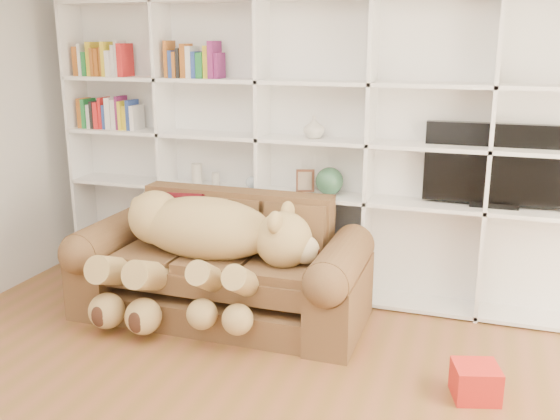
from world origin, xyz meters
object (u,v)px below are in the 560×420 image
(teddy_bear, at_px, (201,243))
(gift_box, at_px, (475,382))
(tv, at_px, (497,166))
(sofa, at_px, (222,272))

(teddy_bear, relative_size, gift_box, 6.05)
(tv, bearing_deg, sofa, -160.66)
(tv, bearing_deg, teddy_bear, -156.81)
(gift_box, distance_m, tv, 1.67)
(sofa, height_order, tv, tv)
(teddy_bear, bearing_deg, sofa, 60.22)
(sofa, distance_m, tv, 2.20)
(gift_box, height_order, tv, tv)
(sofa, xyz_separation_m, teddy_bear, (-0.08, -0.18, 0.29))
(teddy_bear, height_order, tv, tv)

